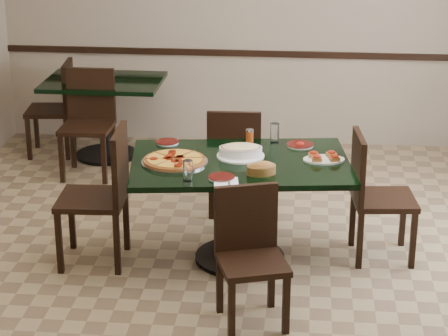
# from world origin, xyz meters

# --- Properties ---
(floor) EXTENTS (5.50, 5.50, 0.00)m
(floor) POSITION_xyz_m (0.00, 0.00, 0.00)
(floor) COLOR #8A7550
(floor) RESTS_ON ground
(room_shell) EXTENTS (5.50, 5.50, 5.50)m
(room_shell) POSITION_xyz_m (1.02, 1.73, 1.17)
(room_shell) COLOR white
(room_shell) RESTS_ON floor
(main_table) EXTENTS (1.61, 1.15, 0.75)m
(main_table) POSITION_xyz_m (0.05, 0.06, 0.57)
(main_table) COLOR black
(main_table) RESTS_ON floor
(back_table) EXTENTS (1.09, 0.79, 0.75)m
(back_table) POSITION_xyz_m (-1.40, 2.15, 0.52)
(back_table) COLOR black
(back_table) RESTS_ON floor
(chair_far) EXTENTS (0.43, 0.43, 0.89)m
(chair_far) POSITION_xyz_m (-0.06, 0.86, 0.50)
(chair_far) COLOR black
(chair_far) RESTS_ON floor
(chair_near) EXTENTS (0.50, 0.50, 0.85)m
(chair_near) POSITION_xyz_m (0.17, -0.75, 0.47)
(chair_near) COLOR black
(chair_near) RESTS_ON floor
(chair_right) EXTENTS (0.47, 0.47, 0.92)m
(chair_right) POSITION_xyz_m (0.97, 0.19, 0.52)
(chair_right) COLOR black
(chair_right) RESTS_ON floor
(chair_left) EXTENTS (0.48, 0.48, 0.99)m
(chair_left) POSITION_xyz_m (-0.89, -0.07, 0.56)
(chair_left) COLOR black
(chair_left) RESTS_ON floor
(back_chair_near) EXTENTS (0.44, 0.44, 0.94)m
(back_chair_near) POSITION_xyz_m (-1.44, 1.71, 0.53)
(back_chair_near) COLOR black
(back_chair_near) RESTS_ON floor
(back_chair_left) EXTENTS (0.46, 0.46, 0.90)m
(back_chair_left) POSITION_xyz_m (-1.86, 2.18, 0.50)
(back_chair_left) COLOR black
(back_chair_left) RESTS_ON floor
(pepperoni_pizza) EXTENTS (0.46, 0.46, 0.04)m
(pepperoni_pizza) POSITION_xyz_m (-0.40, -0.02, 0.77)
(pepperoni_pizza) COLOR #B6B5BC
(pepperoni_pizza) RESTS_ON main_table
(lasagna_casserole) EXTENTS (0.33, 0.33, 0.09)m
(lasagna_casserole) POSITION_xyz_m (0.04, 0.14, 0.80)
(lasagna_casserole) COLOR silver
(lasagna_casserole) RESTS_ON main_table
(bread_basket) EXTENTS (0.23, 0.19, 0.09)m
(bread_basket) POSITION_xyz_m (0.21, -0.19, 0.79)
(bread_basket) COLOR brown
(bread_basket) RESTS_ON main_table
(bruschetta_platter) EXTENTS (0.31, 0.23, 0.05)m
(bruschetta_platter) POSITION_xyz_m (0.62, 0.12, 0.77)
(bruschetta_platter) COLOR silver
(bruschetta_platter) RESTS_ON main_table
(side_plate_near) EXTENTS (0.18, 0.18, 0.02)m
(side_plate_near) POSITION_xyz_m (-0.05, -0.30, 0.76)
(side_plate_near) COLOR silver
(side_plate_near) RESTS_ON main_table
(side_plate_far_r) EXTENTS (0.19, 0.19, 0.03)m
(side_plate_far_r) POSITION_xyz_m (0.45, 0.42, 0.76)
(side_plate_far_r) COLOR silver
(side_plate_far_r) RESTS_ON main_table
(side_plate_far_l) EXTENTS (0.17, 0.17, 0.02)m
(side_plate_far_l) POSITION_xyz_m (-0.51, 0.39, 0.76)
(side_plate_far_l) COLOR silver
(side_plate_far_l) RESTS_ON main_table
(napkin_setting) EXTENTS (0.18, 0.18, 0.01)m
(napkin_setting) POSITION_xyz_m (-0.01, -0.36, 0.75)
(napkin_setting) COLOR white
(napkin_setting) RESTS_ON main_table
(water_glass_a) EXTENTS (0.07, 0.07, 0.15)m
(water_glass_a) POSITION_xyz_m (0.27, 0.48, 0.82)
(water_glass_a) COLOR white
(water_glass_a) RESTS_ON main_table
(water_glass_b) EXTENTS (0.06, 0.06, 0.14)m
(water_glass_b) POSITION_xyz_m (-0.26, -0.35, 0.82)
(water_glass_b) COLOR white
(water_glass_b) RESTS_ON main_table
(pepper_shaker) EXTENTS (0.06, 0.06, 0.10)m
(pepper_shaker) POSITION_xyz_m (0.08, 0.47, 0.80)
(pepper_shaker) COLOR #B94B13
(pepper_shaker) RESTS_ON main_table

